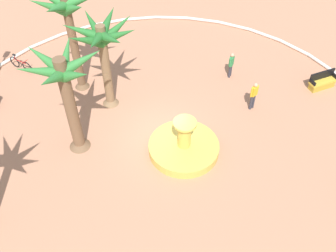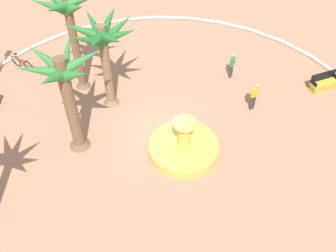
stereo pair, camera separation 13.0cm
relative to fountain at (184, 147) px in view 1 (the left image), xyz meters
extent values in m
plane|color=tan|center=(-0.82, -1.21, -0.29)|extent=(80.00, 80.00, 0.00)
torus|color=silver|center=(-0.82, -1.21, -0.19)|extent=(22.81, 22.81, 0.20)
cylinder|color=gold|center=(0.00, 0.00, -0.07)|extent=(3.36, 3.36, 0.45)
cylinder|color=#19567F|center=(0.00, 0.00, -0.10)|extent=(2.95, 2.95, 0.34)
cylinder|color=gold|center=(0.00, 0.00, 0.85)|extent=(0.60, 0.60, 1.38)
cylinder|color=#F1C954|center=(0.00, 0.00, 1.59)|extent=(1.07, 1.07, 0.12)
cylinder|color=brown|center=(-2.81, -4.31, 2.08)|extent=(0.46, 0.46, 4.74)
cone|color=brown|center=(-2.81, -4.31, -0.04)|extent=(0.87, 0.87, 0.50)
cone|color=#28702D|center=(-1.93, -4.26, 4.19)|extent=(1.95, 0.65, 1.05)
cone|color=#28702D|center=(-2.20, -3.67, 4.17)|extent=(1.74, 1.77, 1.08)
cone|color=#28702D|center=(-2.77, -3.47, 4.06)|extent=(0.67, 1.94, 1.28)
cone|color=#28702D|center=(-3.37, -3.71, 4.02)|extent=(1.70, 1.77, 1.35)
cone|color=#28702D|center=(-3.69, -4.20, 4.18)|extent=(1.98, 0.79, 1.06)
cone|color=#28702D|center=(-3.45, -4.86, 4.08)|extent=(1.81, 1.68, 1.25)
cone|color=#28702D|center=(-2.72, -5.17, 4.14)|extent=(0.75, 1.97, 1.14)
cone|color=#28702D|center=(-2.22, -4.85, 4.00)|extent=(1.77, 1.69, 1.38)
cylinder|color=brown|center=(0.41, -5.01, 2.26)|extent=(0.54, 0.54, 5.11)
cone|color=brown|center=(0.41, -5.01, -0.04)|extent=(1.02, 1.02, 0.50)
cone|color=#337F38|center=(1.23, -5.06, 4.45)|extent=(1.89, 0.68, 1.25)
cone|color=#337F38|center=(0.79, -4.32, 4.40)|extent=(1.37, 1.88, 1.33)
cone|color=#337F38|center=(0.00, -4.29, 4.50)|extent=(1.42, 1.90, 1.15)
cone|color=#337F38|center=(-0.39, -5.07, 4.43)|extent=(1.88, 0.68, 1.29)
cone|color=#337F38|center=(0.08, -5.79, 4.54)|extent=(1.24, 1.94, 1.09)
cone|color=#337F38|center=(0.83, -5.72, 4.47)|extent=(1.43, 1.89, 1.20)
cylinder|color=brown|center=(-3.94, -6.25, 2.49)|extent=(0.43, 0.43, 5.55)
cone|color=brown|center=(-3.94, -6.25, -0.04)|extent=(0.81, 0.81, 0.50)
cone|color=#337F38|center=(-3.10, -6.35, 4.97)|extent=(1.94, 0.78, 1.12)
cone|color=#337F38|center=(-3.42, -5.64, 4.87)|extent=(1.64, 1.78, 1.30)
cone|color=#337F38|center=(-3.55, -6.93, 4.82)|extent=(1.42, 1.88, 1.37)
cube|color=gold|center=(-5.81, 7.14, 0.16)|extent=(1.25, 1.63, 0.12)
cube|color=black|center=(-5.99, 7.03, 0.46)|extent=(0.89, 1.41, 0.50)
cube|color=gold|center=(-5.81, 7.14, -0.10)|extent=(1.15, 1.50, 0.39)
cube|color=black|center=(-6.19, 7.78, 0.30)|extent=(0.43, 0.30, 0.24)
cube|color=black|center=(-5.42, 6.49, 0.30)|extent=(0.43, 0.30, 0.24)
torus|color=black|center=(-4.77, -9.82, 0.07)|extent=(0.32, 0.69, 0.72)
torus|color=black|center=(-5.15, -10.75, 0.07)|extent=(0.32, 0.69, 0.72)
cylinder|color=#B21919|center=(-4.96, -10.29, 0.30)|extent=(0.40, 0.90, 0.05)
cylinder|color=#B21919|center=(-5.09, -10.61, 0.45)|extent=(0.04, 0.04, 0.30)
cube|color=black|center=(-5.09, -10.61, 0.62)|extent=(0.17, 0.22, 0.06)
cylinder|color=#B21919|center=(-4.79, -9.87, 0.43)|extent=(0.42, 0.19, 0.03)
cylinder|color=#33333D|center=(-3.59, 3.27, 0.16)|extent=(0.14, 0.14, 0.91)
cylinder|color=#33333D|center=(-3.46, 3.15, 0.16)|extent=(0.14, 0.14, 0.91)
cube|color=yellow|center=(-3.52, 3.21, 0.90)|extent=(0.39, 0.38, 0.56)
sphere|color=tan|center=(-3.52, 3.21, 1.30)|extent=(0.22, 0.22, 0.22)
cylinder|color=yellow|center=(-3.69, 3.36, 0.90)|extent=(0.09, 0.09, 0.53)
cylinder|color=yellow|center=(-3.36, 3.06, 0.90)|extent=(0.09, 0.09, 0.53)
cylinder|color=#33333D|center=(-6.19, 2.00, 0.11)|extent=(0.14, 0.14, 0.81)
cylinder|color=#33333D|center=(-6.02, 1.95, 0.11)|extent=(0.14, 0.14, 0.81)
cube|color=#338C4C|center=(-6.10, 1.98, 0.80)|extent=(0.39, 0.30, 0.56)
sphere|color=tan|center=(-6.10, 1.98, 1.20)|extent=(0.22, 0.22, 0.22)
cylinder|color=#338C4C|center=(-6.31, 2.04, 0.80)|extent=(0.09, 0.09, 0.53)
cylinder|color=#338C4C|center=(-5.89, 1.91, 0.80)|extent=(0.09, 0.09, 0.53)
camera|label=1|loc=(11.90, 1.00, 13.62)|focal=40.74mm
camera|label=2|loc=(11.88, 1.12, 13.62)|focal=40.74mm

